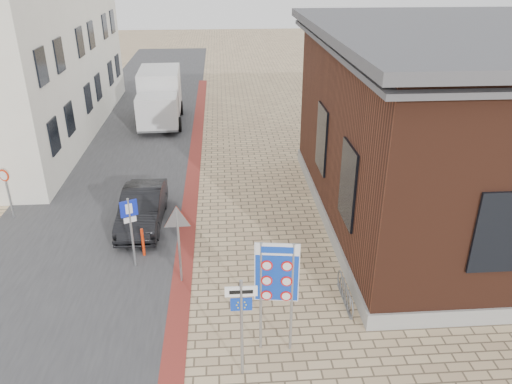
{
  "coord_description": "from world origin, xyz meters",
  "views": [
    {
      "loc": [
        -0.66,
        -8.99,
        8.85
      ],
      "look_at": [
        0.34,
        4.94,
        2.2
      ],
      "focal_mm": 35.0,
      "sensor_mm": 36.0,
      "label": 1
    }
  ],
  "objects_px": {
    "border_sign": "(277,275)",
    "essen_sign": "(241,313)",
    "parking_sign": "(130,221)",
    "sedan": "(142,208)",
    "bollard": "(143,242)",
    "box_truck": "(160,97)"
  },
  "relations": [
    {
      "from": "border_sign",
      "to": "essen_sign",
      "type": "distance_m",
      "value": 1.23
    },
    {
      "from": "border_sign",
      "to": "parking_sign",
      "type": "relative_size",
      "value": 1.28
    },
    {
      "from": "sedan",
      "to": "parking_sign",
      "type": "bearing_deg",
      "value": -87.19
    },
    {
      "from": "parking_sign",
      "to": "bollard",
      "type": "distance_m",
      "value": 1.26
    },
    {
      "from": "box_truck",
      "to": "essen_sign",
      "type": "distance_m",
      "value": 20.08
    },
    {
      "from": "sedan",
      "to": "bollard",
      "type": "height_order",
      "value": "sedan"
    },
    {
      "from": "sedan",
      "to": "essen_sign",
      "type": "xyz_separation_m",
      "value": [
        3.23,
        -7.41,
        1.09
      ]
    },
    {
      "from": "essen_sign",
      "to": "bollard",
      "type": "distance_m",
      "value": 6.16
    },
    {
      "from": "sedan",
      "to": "parking_sign",
      "type": "relative_size",
      "value": 1.69
    },
    {
      "from": "sedan",
      "to": "parking_sign",
      "type": "height_order",
      "value": "parking_sign"
    },
    {
      "from": "sedan",
      "to": "border_sign",
      "type": "distance_m",
      "value": 7.95
    },
    {
      "from": "box_truck",
      "to": "parking_sign",
      "type": "distance_m",
      "value": 15.04
    },
    {
      "from": "box_truck",
      "to": "sedan",
      "type": "bearing_deg",
      "value": -89.45
    },
    {
      "from": "essen_sign",
      "to": "parking_sign",
      "type": "height_order",
      "value": "essen_sign"
    },
    {
      "from": "sedan",
      "to": "bollard",
      "type": "relative_size",
      "value": 4.01
    },
    {
      "from": "sedan",
      "to": "parking_sign",
      "type": "xyz_separation_m",
      "value": [
        0.09,
        -2.72,
        0.94
      ]
    },
    {
      "from": "bollard",
      "to": "sedan",
      "type": "bearing_deg",
      "value": 97.61
    },
    {
      "from": "sedan",
      "to": "border_sign",
      "type": "relative_size",
      "value": 1.32
    },
    {
      "from": "border_sign",
      "to": "essen_sign",
      "type": "bearing_deg",
      "value": -130.63
    },
    {
      "from": "sedan",
      "to": "essen_sign",
      "type": "relative_size",
      "value": 1.53
    },
    {
      "from": "box_truck",
      "to": "border_sign",
      "type": "xyz_separation_m",
      "value": [
        4.65,
        -18.95,
        0.67
      ]
    },
    {
      "from": "border_sign",
      "to": "bollard",
      "type": "xyz_separation_m",
      "value": [
        -3.8,
        4.5,
        -1.69
      ]
    }
  ]
}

